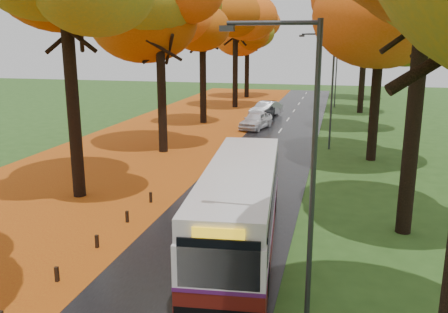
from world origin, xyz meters
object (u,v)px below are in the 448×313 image
at_px(streetlamp_far, 334,66).
at_px(car_silver, 266,109).
at_px(streetlamp_mid, 329,82).
at_px(car_white, 256,120).
at_px(streetlamp_near, 304,157).
at_px(car_dark, 266,110).
at_px(bus, 240,203).

relative_size(streetlamp_far, car_silver, 1.75).
bearing_deg(streetlamp_mid, car_white, 133.65).
relative_size(car_white, car_silver, 0.96).
xyz_separation_m(streetlamp_near, streetlamp_far, (0.00, 44.00, 0.00)).
height_order(streetlamp_mid, car_silver, streetlamp_mid).
distance_m(streetlamp_near, car_dark, 35.88).
relative_size(streetlamp_near, bus, 0.71).
bearing_deg(car_silver, bus, -64.84).
bearing_deg(streetlamp_mid, streetlamp_near, -90.00).
bearing_deg(streetlamp_near, streetlamp_far, 90.00).
bearing_deg(car_silver, streetlamp_mid, -46.22).
relative_size(streetlamp_near, car_dark, 1.66).
relative_size(car_silver, car_dark, 0.95).
height_order(streetlamp_near, streetlamp_far, same).
xyz_separation_m(streetlamp_far, car_silver, (-6.30, -8.83, -3.92)).
distance_m(streetlamp_near, bus, 6.44).
height_order(streetlamp_near, bus, streetlamp_near).
height_order(car_silver, car_dark, car_silver).
distance_m(streetlamp_mid, car_white, 9.70).
distance_m(streetlamp_far, car_dark, 11.61).
distance_m(car_white, car_silver, 6.75).
height_order(car_white, car_dark, car_white).
relative_size(streetlamp_mid, car_silver, 1.75).
xyz_separation_m(streetlamp_near, car_silver, (-6.30, 35.17, -3.92)).
relative_size(streetlamp_far, bus, 0.71).
bearing_deg(streetlamp_near, car_silver, 100.15).
bearing_deg(car_silver, car_white, -70.30).
distance_m(streetlamp_near, streetlamp_mid, 22.00).
bearing_deg(streetlamp_mid, bus, -98.75).
bearing_deg(car_dark, streetlamp_mid, -66.36).
relative_size(streetlamp_near, streetlamp_far, 1.00).
distance_m(car_silver, car_dark, 0.09).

